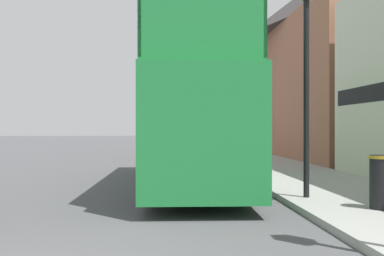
{
  "coord_description": "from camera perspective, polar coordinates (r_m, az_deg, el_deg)",
  "views": [
    {
      "loc": [
        1.81,
        -4.16,
        1.71
      ],
      "look_at": [
        2.84,
        10.88,
        1.71
      ],
      "focal_mm": 42.0,
      "sensor_mm": 36.0,
      "label": 1
    }
  ],
  "objects": [
    {
      "name": "lamp_post_nearest",
      "position": [
        10.69,
        14.32,
        10.48
      ],
      "size": [
        0.35,
        0.35,
        5.15
      ],
      "color": "black",
      "rests_on": "sidewalk"
    },
    {
      "name": "tour_bus",
      "position": [
        13.39,
        0.02,
        0.86
      ],
      "size": [
        2.77,
        10.29,
        4.29
      ],
      "rotation": [
        0.0,
        0.0,
        -0.03
      ],
      "color": "#1E7A38",
      "rests_on": "ground_plane"
    },
    {
      "name": "lamp_post_second",
      "position": [
        18.35,
        6.7,
        5.87
      ],
      "size": [
        0.35,
        0.35,
        5.04
      ],
      "color": "black",
      "rests_on": "sidewalk"
    },
    {
      "name": "brick_terrace_rear",
      "position": [
        29.05,
        15.45,
        7.27
      ],
      "size": [
        6.0,
        20.11,
        10.77
      ],
      "color": "#9E664C",
      "rests_on": "ground_plane"
    },
    {
      "name": "parked_car_ahead_of_bus",
      "position": [
        21.91,
        0.35,
        -2.76
      ],
      "size": [
        1.98,
        4.16,
        1.4
      ],
      "rotation": [
        0.0,
        0.0,
        0.06
      ],
      "color": "silver",
      "rests_on": "ground_plane"
    },
    {
      "name": "litter_bin",
      "position": [
        9.51,
        22.92,
        -6.14
      ],
      "size": [
        0.48,
        0.48,
        1.05
      ],
      "color": "black",
      "rests_on": "sidewalk"
    },
    {
      "name": "ground_plane",
      "position": [
        25.28,
        -8.04,
        -3.88
      ],
      "size": [
        144.0,
        144.0,
        0.0
      ],
      "primitive_type": "plane",
      "color": "#4C4C4F"
    },
    {
      "name": "lamp_post_third",
      "position": [
        26.14,
        2.98,
        3.37
      ],
      "size": [
        0.35,
        0.35,
        4.48
      ],
      "color": "black",
      "rests_on": "sidewalk"
    },
    {
      "name": "sidewalk",
      "position": [
        22.7,
        7.95,
        -4.14
      ],
      "size": [
        3.8,
        108.0,
        0.14
      ],
      "color": "#999993",
      "rests_on": "ground_plane"
    }
  ]
}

